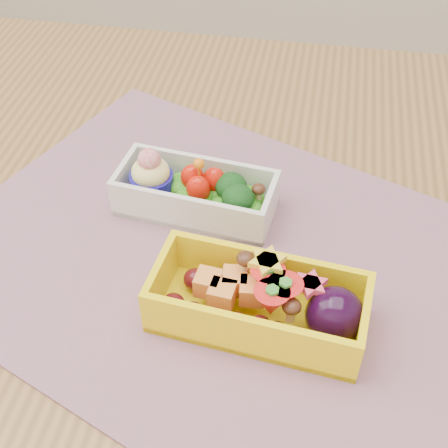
% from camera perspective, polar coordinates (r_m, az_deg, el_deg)
% --- Properties ---
extents(table, '(1.20, 0.80, 0.75)m').
position_cam_1_polar(table, '(0.64, 1.03, -7.99)').
color(table, brown).
rests_on(table, ground).
extents(placemat, '(0.58, 0.52, 0.00)m').
position_cam_1_polar(placemat, '(0.55, -0.86, -3.13)').
color(placemat, '#A06E84').
rests_on(placemat, table).
extents(bento_white, '(0.16, 0.08, 0.06)m').
position_cam_1_polar(bento_white, '(0.59, -2.73, 3.00)').
color(bento_white, silver).
rests_on(bento_white, placemat).
extents(bento_yellow, '(0.18, 0.09, 0.06)m').
position_cam_1_polar(bento_yellow, '(0.49, 3.67, -7.29)').
color(bento_yellow, yellow).
rests_on(bento_yellow, placemat).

